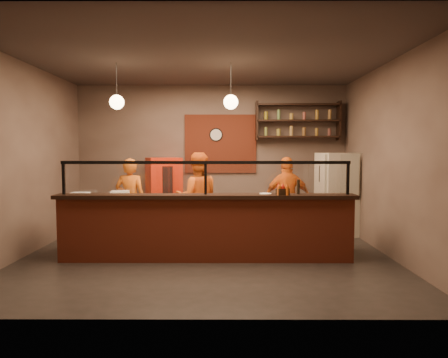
{
  "coord_description": "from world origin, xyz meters",
  "views": [
    {
      "loc": [
        0.31,
        -6.5,
        1.74
      ],
      "look_at": [
        0.29,
        0.3,
        1.26
      ],
      "focal_mm": 32.0,
      "sensor_mm": 36.0,
      "label": 1
    }
  ],
  "objects_px": {
    "cook_right": "(287,199)",
    "cook_left": "(130,200)",
    "cook_mid": "(197,198)",
    "pizza_dough": "(237,200)",
    "pepper_mill": "(298,187)",
    "red_cooler": "(164,194)",
    "wall_clock": "(216,135)",
    "condiment_caddy": "(283,192)",
    "fridge": "(337,194)"
  },
  "relations": [
    {
      "from": "cook_right",
      "to": "fridge",
      "type": "height_order",
      "value": "fridge"
    },
    {
      "from": "fridge",
      "to": "condiment_caddy",
      "type": "height_order",
      "value": "fridge"
    },
    {
      "from": "wall_clock",
      "to": "pepper_mill",
      "type": "relative_size",
      "value": 1.31
    },
    {
      "from": "cook_right",
      "to": "cook_left",
      "type": "bearing_deg",
      "value": -2.77
    },
    {
      "from": "condiment_caddy",
      "to": "red_cooler",
      "type": "bearing_deg",
      "value": 131.53
    },
    {
      "from": "fridge",
      "to": "red_cooler",
      "type": "distance_m",
      "value": 3.67
    },
    {
      "from": "cook_right",
      "to": "pepper_mill",
      "type": "xyz_separation_m",
      "value": [
        -0.06,
        -1.44,
        0.36
      ]
    },
    {
      "from": "cook_right",
      "to": "red_cooler",
      "type": "xyz_separation_m",
      "value": [
        -2.55,
        0.96,
        -0.01
      ]
    },
    {
      "from": "pepper_mill",
      "to": "cook_right",
      "type": "bearing_deg",
      "value": 87.78
    },
    {
      "from": "condiment_caddy",
      "to": "cook_mid",
      "type": "bearing_deg",
      "value": 137.38
    },
    {
      "from": "wall_clock",
      "to": "condiment_caddy",
      "type": "height_order",
      "value": "wall_clock"
    },
    {
      "from": "cook_mid",
      "to": "pepper_mill",
      "type": "xyz_separation_m",
      "value": [
        1.68,
        -1.18,
        0.32
      ]
    },
    {
      "from": "wall_clock",
      "to": "cook_left",
      "type": "height_order",
      "value": "wall_clock"
    },
    {
      "from": "red_cooler",
      "to": "condiment_caddy",
      "type": "xyz_separation_m",
      "value": [
        2.23,
        -2.52,
        0.31
      ]
    },
    {
      "from": "cook_mid",
      "to": "red_cooler",
      "type": "bearing_deg",
      "value": -64.62
    },
    {
      "from": "cook_left",
      "to": "red_cooler",
      "type": "relative_size",
      "value": 1.0
    },
    {
      "from": "wall_clock",
      "to": "pepper_mill",
      "type": "xyz_separation_m",
      "value": [
        1.36,
        -2.7,
        -0.93
      ]
    },
    {
      "from": "cook_right",
      "to": "condiment_caddy",
      "type": "xyz_separation_m",
      "value": [
        -0.32,
        -1.56,
        0.3
      ]
    },
    {
      "from": "fridge",
      "to": "condiment_caddy",
      "type": "bearing_deg",
      "value": -136.32
    },
    {
      "from": "red_cooler",
      "to": "cook_left",
      "type": "bearing_deg",
      "value": -134.72
    },
    {
      "from": "cook_left",
      "to": "cook_mid",
      "type": "height_order",
      "value": "cook_mid"
    },
    {
      "from": "cook_mid",
      "to": "pizza_dough",
      "type": "relative_size",
      "value": 3.39
    },
    {
      "from": "wall_clock",
      "to": "cook_mid",
      "type": "bearing_deg",
      "value": -101.91
    },
    {
      "from": "wall_clock",
      "to": "red_cooler",
      "type": "xyz_separation_m",
      "value": [
        -1.13,
        -0.31,
        -1.3
      ]
    },
    {
      "from": "cook_right",
      "to": "pepper_mill",
      "type": "distance_m",
      "value": 1.48
    },
    {
      "from": "wall_clock",
      "to": "pepper_mill",
      "type": "height_order",
      "value": "wall_clock"
    },
    {
      "from": "cook_mid",
      "to": "condiment_caddy",
      "type": "distance_m",
      "value": 1.94
    },
    {
      "from": "cook_right",
      "to": "pizza_dough",
      "type": "distance_m",
      "value": 1.41
    },
    {
      "from": "wall_clock",
      "to": "cook_left",
      "type": "xyz_separation_m",
      "value": [
        -1.6,
        -1.44,
        -1.3
      ]
    },
    {
      "from": "wall_clock",
      "to": "condiment_caddy",
      "type": "bearing_deg",
      "value": -68.83
    },
    {
      "from": "cook_right",
      "to": "red_cooler",
      "type": "height_order",
      "value": "cook_right"
    },
    {
      "from": "wall_clock",
      "to": "condiment_caddy",
      "type": "xyz_separation_m",
      "value": [
        1.09,
        -2.83,
        -0.99
      ]
    },
    {
      "from": "pepper_mill",
      "to": "red_cooler",
      "type": "bearing_deg",
      "value": 136.15
    },
    {
      "from": "cook_mid",
      "to": "cook_right",
      "type": "height_order",
      "value": "cook_mid"
    },
    {
      "from": "fridge",
      "to": "pizza_dough",
      "type": "distance_m",
      "value": 2.54
    },
    {
      "from": "fridge",
      "to": "red_cooler",
      "type": "height_order",
      "value": "fridge"
    },
    {
      "from": "fridge",
      "to": "condiment_caddy",
      "type": "xyz_separation_m",
      "value": [
        -1.41,
        -2.02,
        0.26
      ]
    },
    {
      "from": "cook_left",
      "to": "red_cooler",
      "type": "distance_m",
      "value": 1.22
    },
    {
      "from": "fridge",
      "to": "pizza_dough",
      "type": "height_order",
      "value": "fridge"
    },
    {
      "from": "cook_mid",
      "to": "condiment_caddy",
      "type": "height_order",
      "value": "cook_mid"
    },
    {
      "from": "cook_left",
      "to": "fridge",
      "type": "xyz_separation_m",
      "value": [
        4.1,
        0.63,
        0.05
      ]
    },
    {
      "from": "cook_mid",
      "to": "fridge",
      "type": "bearing_deg",
      "value": -174.24
    },
    {
      "from": "wall_clock",
      "to": "cook_left",
      "type": "distance_m",
      "value": 2.51
    },
    {
      "from": "cook_mid",
      "to": "pizza_dough",
      "type": "distance_m",
      "value": 1.02
    },
    {
      "from": "wall_clock",
      "to": "cook_mid",
      "type": "distance_m",
      "value": 1.99
    },
    {
      "from": "cook_left",
      "to": "condiment_caddy",
      "type": "height_order",
      "value": "cook_left"
    },
    {
      "from": "red_cooler",
      "to": "wall_clock",
      "type": "bearing_deg",
      "value": -7.04
    },
    {
      "from": "cook_right",
      "to": "red_cooler",
      "type": "relative_size",
      "value": 1.02
    },
    {
      "from": "condiment_caddy",
      "to": "fridge",
      "type": "bearing_deg",
      "value": 55.13
    },
    {
      "from": "pizza_dough",
      "to": "wall_clock",
      "type": "bearing_deg",
      "value": 100.16
    }
  ]
}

